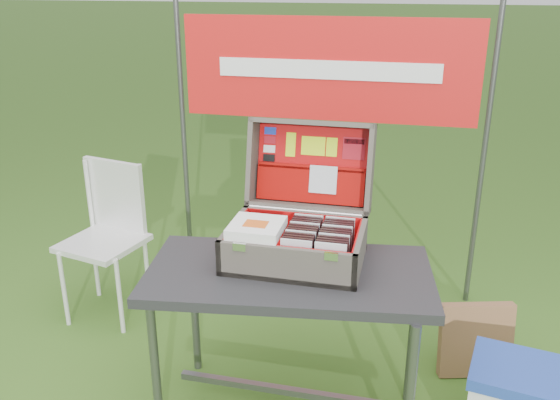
% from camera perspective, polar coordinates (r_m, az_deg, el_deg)
% --- Properties ---
extents(ground, '(80.00, 80.00, 0.00)m').
position_cam_1_polar(ground, '(2.79, 0.04, -18.71)').
color(ground, '#3A631E').
rests_on(ground, ground).
extents(table, '(1.17, 0.70, 0.69)m').
position_cam_1_polar(table, '(2.51, 0.83, -13.84)').
color(table, '#2C2C2E').
rests_on(table, ground).
extents(table_top, '(1.17, 0.70, 0.04)m').
position_cam_1_polar(table_top, '(2.34, 0.87, -7.23)').
color(table_top, '#2C2C2E').
rests_on(table_top, ground).
extents(table_leg_fl, '(0.04, 0.04, 0.65)m').
position_cam_1_polar(table_leg_fl, '(2.49, -11.95, -15.21)').
color(table_leg_fl, '#59595B').
rests_on(table_leg_fl, ground).
extents(table_leg_bl, '(0.04, 0.04, 0.65)m').
position_cam_1_polar(table_leg_bl, '(2.82, -8.22, -10.26)').
color(table_leg_bl, '#59595B').
rests_on(table_leg_bl, ground).
extents(table_leg_br, '(0.04, 0.04, 0.65)m').
position_cam_1_polar(table_leg_br, '(2.66, 12.63, -12.68)').
color(table_leg_br, '#59595B').
rests_on(table_leg_br, ground).
extents(table_brace, '(0.96, 0.03, 0.03)m').
position_cam_1_polar(table_brace, '(2.64, 0.80, -17.90)').
color(table_brace, '#59595B').
rests_on(table_brace, ground).
extents(suitcase, '(0.54, 0.54, 0.50)m').
position_cam_1_polar(suitcase, '(2.35, 1.82, 0.17)').
color(suitcase, '#5C5549').
rests_on(suitcase, table).
extents(suitcase_base_bottom, '(0.54, 0.38, 0.02)m').
position_cam_1_polar(suitcase_base_bottom, '(2.39, 1.47, -5.70)').
color(suitcase_base_bottom, '#5C5549').
rests_on(suitcase_base_bottom, table_top).
extents(suitcase_base_wall_front, '(0.54, 0.02, 0.14)m').
position_cam_1_polar(suitcase_base_wall_front, '(2.21, 0.50, -6.32)').
color(suitcase_base_wall_front, '#5C5549').
rests_on(suitcase_base_wall_front, table_top).
extents(suitcase_base_wall_back, '(0.54, 0.02, 0.14)m').
position_cam_1_polar(suitcase_base_wall_back, '(2.53, 2.33, -2.67)').
color(suitcase_base_wall_back, '#5C5549').
rests_on(suitcase_base_wall_back, table_top).
extents(suitcase_base_wall_left, '(0.02, 0.38, 0.14)m').
position_cam_1_polar(suitcase_base_wall_left, '(2.43, -4.50, -3.76)').
color(suitcase_base_wall_left, '#5C5549').
rests_on(suitcase_base_wall_left, table_top).
extents(suitcase_base_wall_right, '(0.02, 0.38, 0.14)m').
position_cam_1_polar(suitcase_base_wall_right, '(2.33, 7.71, -4.95)').
color(suitcase_base_wall_right, '#5C5549').
rests_on(suitcase_base_wall_right, table_top).
extents(suitcase_liner_floor, '(0.49, 0.34, 0.01)m').
position_cam_1_polar(suitcase_liner_floor, '(2.39, 1.47, -5.41)').
color(suitcase_liner_floor, '#C30606').
rests_on(suitcase_liner_floor, suitcase_base_bottom).
extents(suitcase_latch_left, '(0.05, 0.01, 0.03)m').
position_cam_1_polar(suitcase_latch_left, '(2.21, -3.93, -4.53)').
color(suitcase_latch_left, silver).
rests_on(suitcase_latch_left, suitcase_base_wall_front).
extents(suitcase_latch_right, '(0.05, 0.01, 0.03)m').
position_cam_1_polar(suitcase_latch_right, '(2.14, 4.96, -5.43)').
color(suitcase_latch_right, silver).
rests_on(suitcase_latch_right, suitcase_base_wall_front).
extents(suitcase_hinge, '(0.48, 0.02, 0.02)m').
position_cam_1_polar(suitcase_hinge, '(2.51, 2.40, -1.07)').
color(suitcase_hinge, silver).
rests_on(suitcase_hinge, suitcase_base_wall_back).
extents(suitcase_lid_back, '(0.54, 0.11, 0.38)m').
position_cam_1_polar(suitcase_lid_back, '(2.62, 3.19, 3.47)').
color(suitcase_lid_back, '#5C5549').
rests_on(suitcase_lid_back, suitcase_base_wall_back).
extents(suitcase_lid_rim_far, '(0.54, 0.14, 0.05)m').
position_cam_1_polar(suitcase_lid_rim_far, '(2.55, 3.20, 7.44)').
color(suitcase_lid_rim_far, '#5C5549').
rests_on(suitcase_lid_rim_far, suitcase_lid_back).
extents(suitcase_lid_rim_near, '(0.54, 0.14, 0.05)m').
position_cam_1_polar(suitcase_lid_rim_near, '(2.58, 2.71, -0.62)').
color(suitcase_lid_rim_near, '#5C5549').
rests_on(suitcase_lid_rim_near, suitcase_lid_back).
extents(suitcase_lid_rim_left, '(0.02, 0.23, 0.41)m').
position_cam_1_polar(suitcase_lid_rim_left, '(2.61, -2.62, 3.78)').
color(suitcase_lid_rim_left, '#5C5549').
rests_on(suitcase_lid_rim_left, suitcase_lid_back).
extents(suitcase_lid_rim_right, '(0.02, 0.23, 0.41)m').
position_cam_1_polar(suitcase_lid_rim_right, '(2.53, 8.71, 2.95)').
color(suitcase_lid_rim_right, '#5C5549').
rests_on(suitcase_lid_rim_right, suitcase_lid_back).
extents(suitcase_lid_liner, '(0.49, 0.08, 0.33)m').
position_cam_1_polar(suitcase_lid_liner, '(2.61, 3.13, 3.45)').
color(suitcase_lid_liner, '#C30606').
rests_on(suitcase_lid_liner, suitcase_lid_back).
extents(suitcase_liner_wall_front, '(0.49, 0.01, 0.12)m').
position_cam_1_polar(suitcase_liner_wall_front, '(2.21, 0.58, -5.92)').
color(suitcase_liner_wall_front, '#C30606').
rests_on(suitcase_liner_wall_front, suitcase_base_bottom).
extents(suitcase_liner_wall_back, '(0.49, 0.01, 0.12)m').
position_cam_1_polar(suitcase_liner_wall_back, '(2.51, 2.27, -2.57)').
color(suitcase_liner_wall_back, '#C30606').
rests_on(suitcase_liner_wall_back, suitcase_base_bottom).
extents(suitcase_liner_wall_left, '(0.01, 0.34, 0.12)m').
position_cam_1_polar(suitcase_liner_wall_left, '(2.42, -4.20, -3.56)').
color(suitcase_liner_wall_left, '#C30606').
rests_on(suitcase_liner_wall_left, suitcase_base_bottom).
extents(suitcase_liner_wall_right, '(0.01, 0.34, 0.12)m').
position_cam_1_polar(suitcase_liner_wall_right, '(2.33, 7.39, -4.69)').
color(suitcase_liner_wall_right, '#C30606').
rests_on(suitcase_liner_wall_right, suitcase_base_bottom).
extents(suitcase_lid_pocket, '(0.47, 0.07, 0.16)m').
position_cam_1_polar(suitcase_lid_pocket, '(2.59, 2.94, 1.47)').
color(suitcase_lid_pocket, '#910704').
rests_on(suitcase_lid_pocket, suitcase_lid_liner).
extents(suitcase_pocket_edge, '(0.46, 0.02, 0.02)m').
position_cam_1_polar(suitcase_pocket_edge, '(2.58, 3.02, 3.15)').
color(suitcase_pocket_edge, '#910704').
rests_on(suitcase_pocket_edge, suitcase_lid_pocket).
extents(suitcase_pocket_cd, '(0.12, 0.04, 0.12)m').
position_cam_1_polar(suitcase_pocket_cd, '(2.56, 4.17, 1.97)').
color(suitcase_pocket_cd, silver).
rests_on(suitcase_pocket_cd, suitcase_lid_pocket).
extents(lid_sticker_cc_a, '(0.05, 0.01, 0.03)m').
position_cam_1_polar(lid_sticker_cc_a, '(2.63, -0.94, 6.68)').
color(lid_sticker_cc_a, '#1933B2').
rests_on(lid_sticker_cc_a, suitcase_lid_liner).
extents(lid_sticker_cc_b, '(0.05, 0.01, 0.03)m').
position_cam_1_polar(lid_sticker_cc_b, '(2.63, -0.98, 5.81)').
color(lid_sticker_cc_b, maroon).
rests_on(lid_sticker_cc_b, suitcase_lid_liner).
extents(lid_sticker_cc_c, '(0.05, 0.01, 0.03)m').
position_cam_1_polar(lid_sticker_cc_c, '(2.64, -1.03, 4.94)').
color(lid_sticker_cc_c, white).
rests_on(lid_sticker_cc_c, suitcase_lid_liner).
extents(lid_sticker_cc_d, '(0.05, 0.01, 0.03)m').
position_cam_1_polar(lid_sticker_cc_d, '(2.64, -1.07, 4.08)').
color(lid_sticker_cc_d, black).
rests_on(lid_sticker_cc_d, suitcase_lid_liner).
extents(lid_card_neon_tall, '(0.04, 0.03, 0.10)m').
position_cam_1_polar(lid_card_neon_tall, '(2.61, 1.04, 5.36)').
color(lid_card_neon_tall, '#CAEF14').
rests_on(lid_card_neon_tall, suitcase_lid_liner).
extents(lid_card_neon_main, '(0.11, 0.02, 0.08)m').
position_cam_1_polar(lid_card_neon_main, '(2.59, 3.22, 5.21)').
color(lid_card_neon_main, '#CAEF14').
rests_on(lid_card_neon_main, suitcase_lid_liner).
extents(lid_card_neon_small, '(0.05, 0.02, 0.08)m').
position_cam_1_polar(lid_card_neon_small, '(2.58, 5.00, 5.09)').
color(lid_card_neon_small, '#CAEF14').
rests_on(lid_card_neon_small, suitcase_lid_liner).
extents(lid_sticker_band, '(0.10, 0.03, 0.09)m').
position_cam_1_polar(lid_sticker_band, '(2.57, 7.12, 4.94)').
color(lid_sticker_band, maroon).
rests_on(lid_sticker_band, suitcase_lid_liner).
extents(lid_sticker_band_bar, '(0.09, 0.01, 0.02)m').
position_cam_1_polar(lid_sticker_band_bar, '(2.57, 7.17, 5.60)').
color(lid_sticker_band_bar, black).
rests_on(lid_sticker_band_bar, suitcase_lid_liner).
extents(cd_left_0, '(0.12, 0.01, 0.14)m').
position_cam_1_polar(cd_left_0, '(2.22, 1.55, -5.47)').
color(cd_left_0, silver).
rests_on(cd_left_0, suitcase_liner_floor).
extents(cd_left_1, '(0.12, 0.01, 0.14)m').
position_cam_1_polar(cd_left_1, '(2.24, 1.66, -5.23)').
color(cd_left_1, black).
rests_on(cd_left_1, suitcase_liner_floor).
extents(cd_left_2, '(0.12, 0.01, 0.14)m').
position_cam_1_polar(cd_left_2, '(2.26, 1.77, -5.00)').
color(cd_left_2, black).
rests_on(cd_left_2, suitcase_liner_floor).
extents(cd_left_3, '(0.12, 0.01, 0.14)m').
position_cam_1_polar(cd_left_3, '(2.28, 1.88, -4.78)').
color(cd_left_3, black).
rests_on(cd_left_3, suitcase_liner_floor).
extents(cd_left_4, '(0.12, 0.01, 0.14)m').
position_cam_1_polar(cd_left_4, '(2.30, 1.99, -4.56)').
color(cd_left_4, silver).
rests_on(cd_left_4, suitcase_liner_floor).
extents(cd_left_5, '(0.12, 0.01, 0.14)m').
position_cam_1_polar(cd_left_5, '(2.31, 2.09, -4.34)').
color(cd_left_5, black).
rests_on(cd_left_5, suitcase_liner_floor).
extents(cd_left_6, '(0.12, 0.01, 0.14)m').
position_cam_1_polar(cd_left_6, '(2.33, 2.19, -4.13)').
color(cd_left_6, black).
rests_on(cd_left_6, suitcase_liner_floor).
extents(cd_left_7, '(0.12, 0.01, 0.14)m').
position_cam_1_polar(cd_left_7, '(2.35, 2.29, -3.91)').
color(cd_left_7, black).
rests_on(cd_left_7, suitcase_liner_floor).
extents(cd_left_8, '(0.12, 0.01, 0.14)m').
position_cam_1_polar(cd_left_8, '(2.37, 2.39, -3.71)').
color(cd_left_8, silver).
rests_on(cd_left_8, suitcase_liner_floor).
extents(cd_left_9, '(0.12, 0.01, 0.14)m').
position_cam_1_polar(cd_left_9, '(2.39, 2.49, -3.50)').
color(cd_left_9, black).
rests_on(cd_left_9, suitcase_liner_floor).
extents(cd_left_10, '(0.12, 0.01, 0.14)m').
position_cam_1_polar(cd_left_10, '(2.41, 2.59, -3.30)').
color(cd_left_10, black).
rests_on(cd_left_10, suitcase_liner_floor).
extents(cd_left_11, '(0.12, 0.01, 0.14)m').
position_cam_1_polar(cd_left_11, '(2.43, 2.68, -3.10)').
color(cd_left_11, black).
rests_on(cd_left_11, suitcase_liner_floor).
extents(cd_left_12, '(0.12, 0.01, 0.14)m').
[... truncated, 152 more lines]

